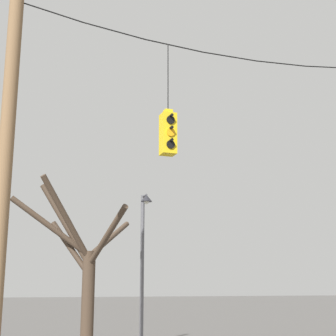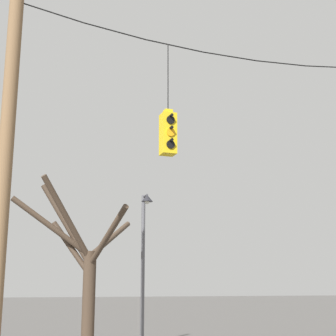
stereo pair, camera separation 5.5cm
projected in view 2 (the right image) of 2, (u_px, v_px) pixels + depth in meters
name	position (u px, v px, depth m)	size (l,w,h in m)	color
utility_pole_left	(4.00, 172.00, 10.66)	(0.31, 0.31, 8.73)	brown
span_wire	(230.00, 50.00, 13.21)	(10.63, 0.03, 0.54)	black
traffic_light_near_right_pole	(168.00, 133.00, 12.11)	(0.34, 0.58, 2.79)	yellow
street_lamp	(144.00, 248.00, 16.05)	(0.36, 0.64, 4.91)	#515156
bare_tree	(83.00, 265.00, 16.14)	(4.32, 4.02, 5.35)	#423326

